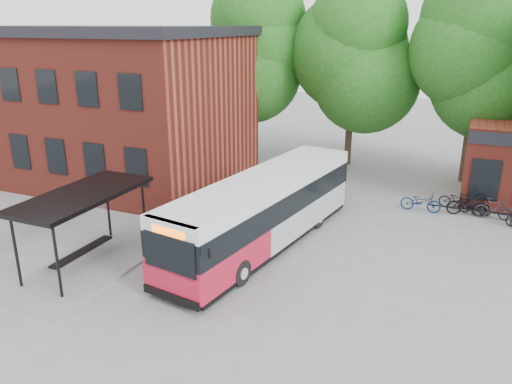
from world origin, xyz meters
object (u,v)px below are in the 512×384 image
at_px(bus_shelter, 86,229).
at_px(bicycle_1, 467,205).
at_px(bicycle_5, 494,209).
at_px(bicycle_2, 458,200).
at_px(bicycle_0, 421,202).
at_px(city_bus, 264,211).
at_px(bicycle_3, 475,205).

bearing_deg(bus_shelter, bicycle_1, 40.87).
height_order(bus_shelter, bicycle_5, bus_shelter).
height_order(bicycle_2, bicycle_5, bicycle_5).
bearing_deg(bus_shelter, bicycle_0, 45.12).
height_order(city_bus, bicycle_0, city_bus).
distance_m(bus_shelter, bicycle_3, 17.51).
relative_size(bicycle_2, bicycle_3, 1.16).
relative_size(bicycle_3, bicycle_5, 0.90).
distance_m(bicycle_0, bicycle_3, 2.49).
bearing_deg(bicycle_3, bus_shelter, 140.23).
distance_m(bicycle_0, bicycle_2, 1.95).
relative_size(bicycle_1, bicycle_3, 1.20).
bearing_deg(bicycle_1, bicycle_2, 18.22).
bearing_deg(bicycle_0, city_bus, 140.95).
distance_m(city_bus, bicycle_2, 10.45).
bearing_deg(bicycle_3, bicycle_5, -102.22).
relative_size(bus_shelter, bicycle_0, 3.73).
relative_size(city_bus, bicycle_2, 6.56).
relative_size(city_bus, bicycle_5, 6.82).
xyz_separation_m(bus_shelter, bicycle_0, (10.80, 10.85, -0.96)).
bearing_deg(bus_shelter, bicycle_5, 38.44).
bearing_deg(bicycle_2, bicycle_1, -146.11).
xyz_separation_m(bicycle_2, bicycle_3, (0.80, -0.48, -0.00)).
xyz_separation_m(city_bus, bicycle_2, (7.08, 7.62, -1.00)).
distance_m(city_bus, bicycle_0, 8.58).
bearing_deg(bicycle_1, bicycle_0, 87.48).
height_order(bicycle_0, bicycle_5, bicycle_5).
bearing_deg(bicycle_2, bicycle_5, -111.15).
bearing_deg(city_bus, bus_shelter, -132.14).
bearing_deg(bicycle_2, bus_shelter, 139.31).
xyz_separation_m(bicycle_0, bicycle_1, (2.05, 0.28, 0.05)).
relative_size(bicycle_0, bicycle_2, 1.07).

